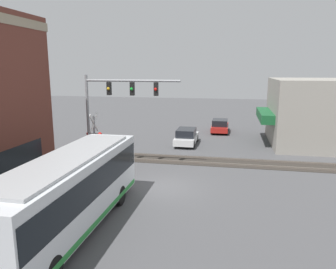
{
  "coord_description": "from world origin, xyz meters",
  "views": [
    {
      "loc": [
        -18.11,
        -3.88,
        6.92
      ],
      "look_at": [
        3.47,
        0.39,
        2.49
      ],
      "focal_mm": 35.0,
      "sensor_mm": 36.0,
      "label": 1
    }
  ],
  "objects": [
    {
      "name": "crossing_signal",
      "position": [
        3.63,
        5.86,
        2.3
      ],
      "size": [
        1.41,
        1.18,
        3.81
      ],
      "color": "gray",
      "rests_on": "ground"
    },
    {
      "name": "ground_plane",
      "position": [
        0.0,
        0.0,
        0.0
      ],
      "size": [
        120.0,
        120.0,
        0.0
      ],
      "primitive_type": "plane",
      "color": "#4C4C4F"
    },
    {
      "name": "traffic_signal_gantry",
      "position": [
        3.52,
        4.19,
        4.82
      ],
      "size": [
        0.42,
        6.8,
        6.52
      ],
      "color": "gray",
      "rests_on": "ground"
    },
    {
      "name": "shop_building",
      "position": [
        13.84,
        -12.17,
        3.0
      ],
      "size": [
        9.45,
        10.61,
        6.01
      ],
      "color": "gray",
      "rests_on": "ground"
    },
    {
      "name": "city_bus",
      "position": [
        -6.03,
        2.8,
        1.84
      ],
      "size": [
        10.56,
        2.59,
        3.34
      ],
      "color": "silver",
      "rests_on": "ground"
    },
    {
      "name": "parked_car_white",
      "position": [
        11.36,
        0.2,
        0.7
      ],
      "size": [
        4.5,
        1.82,
        1.5
      ],
      "color": "silver",
      "rests_on": "ground"
    },
    {
      "name": "parked_car_red",
      "position": [
        18.0,
        -2.6,
        0.67
      ],
      "size": [
        4.27,
        1.82,
        1.44
      ],
      "color": "#B21E19",
      "rests_on": "ground"
    },
    {
      "name": "pedestrian_at_crossing",
      "position": [
        3.2,
        4.89,
        0.93
      ],
      "size": [
        0.34,
        0.34,
        1.82
      ],
      "color": "#473828",
      "rests_on": "ground"
    },
    {
      "name": "rail_track_near",
      "position": [
        6.0,
        0.0,
        0.03
      ],
      "size": [
        2.6,
        60.0,
        0.15
      ],
      "color": "#332D28",
      "rests_on": "ground"
    }
  ]
}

